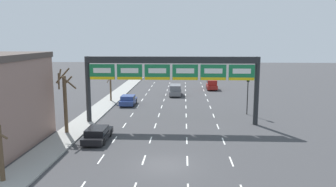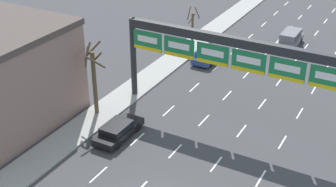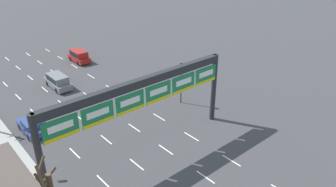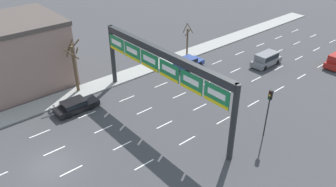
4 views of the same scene
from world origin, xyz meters
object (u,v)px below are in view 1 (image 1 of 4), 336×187
car_black (97,134)px  sign_gantry (171,71)px  traffic_light_near_gantry (248,86)px  tree_bare_closest (111,85)px  suv_red (212,84)px  suv_grey (175,90)px  tree_bare_second (65,99)px  car_blue (128,100)px

car_black → sign_gantry: bearing=45.5°
sign_gantry → traffic_light_near_gantry: sign_gantry is taller
car_black → tree_bare_closest: bearing=99.0°
car_black → tree_bare_closest: tree_bare_closest is taller
suv_red → tree_bare_closest: tree_bare_closest is taller
suv_grey → traffic_light_near_gantry: (9.12, -13.38, 2.52)m
car_black → tree_bare_second: tree_bare_second is taller
traffic_light_near_gantry → tree_bare_second: 21.24m
car_blue → traffic_light_near_gantry: size_ratio=0.82×
car_blue → sign_gantry: bearing=-57.1°
car_black → tree_bare_second: size_ratio=0.74×
tree_bare_closest → tree_bare_second: size_ratio=0.78×
traffic_light_near_gantry → tree_bare_closest: (-18.49, 7.55, -1.06)m
car_black → suv_grey: bearing=75.6°
car_black → traffic_light_near_gantry: 19.45m
suv_red → tree_bare_closest: size_ratio=0.89×
car_black → tree_bare_second: bearing=149.4°
suv_grey → suv_red: size_ratio=1.10×
suv_grey → traffic_light_near_gantry: size_ratio=0.96×
suv_red → tree_bare_second: bearing=-119.1°
car_black → tree_bare_closest: 19.31m
suv_red → car_blue: (-12.85, -15.30, -0.26)m
car_black → traffic_light_near_gantry: traffic_light_near_gantry is taller
tree_bare_closest → sign_gantry: bearing=-53.0°
car_blue → traffic_light_near_gantry: bearing=-17.8°
car_blue → suv_red: bearing=50.0°
sign_gantry → car_blue: bearing=122.9°
sign_gantry → traffic_light_near_gantry: bearing=28.6°
sign_gantry → tree_bare_second: sign_gantry is taller
suv_grey → tree_bare_second: 24.91m
suv_red → tree_bare_closest: 20.38m
car_blue → traffic_light_near_gantry: traffic_light_near_gantry is taller
suv_grey → tree_bare_second: bearing=-113.7°
suv_red → traffic_light_near_gantry: size_ratio=0.88×
tree_bare_second → suv_red: bearing=60.9°
car_black → traffic_light_near_gantry: size_ratio=0.94×
tree_bare_second → sign_gantry: bearing=23.6°
car_blue → tree_bare_second: size_ratio=0.65×
car_blue → tree_bare_second: 14.97m
car_black → traffic_light_near_gantry: (15.48, 11.44, 2.81)m
tree_bare_closest → tree_bare_second: 16.90m
sign_gantry → tree_bare_closest: size_ratio=3.85×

